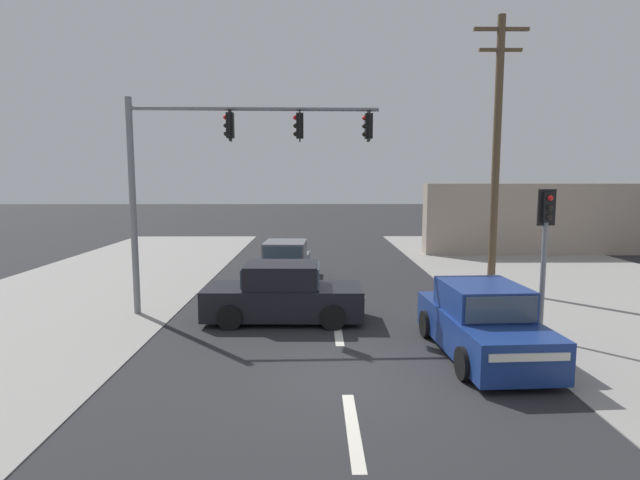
# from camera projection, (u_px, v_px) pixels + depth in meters

# --- Properties ---
(ground_plane) EXTENTS (140.00, 140.00, 0.00)m
(ground_plane) POSITION_uv_depth(u_px,v_px,m) (345.00, 377.00, 9.58)
(ground_plane) COLOR #28282B
(lane_dash_near) EXTENTS (0.20, 2.40, 0.01)m
(lane_dash_near) POSITION_uv_depth(u_px,v_px,m) (353.00, 429.00, 7.59)
(lane_dash_near) COLOR silver
(lane_dash_near) RESTS_ON ground
(lane_dash_mid) EXTENTS (0.20, 2.40, 0.01)m
(lane_dash_mid) POSITION_uv_depth(u_px,v_px,m) (338.00, 330.00, 12.56)
(lane_dash_mid) COLOR silver
(lane_dash_mid) RESTS_ON ground
(lane_dash_far) EXTENTS (0.20, 2.40, 0.01)m
(lane_dash_far) POSITION_uv_depth(u_px,v_px,m) (331.00, 288.00, 17.52)
(lane_dash_far) COLOR silver
(lane_dash_far) RESTS_ON ground
(kerb_left_verge) EXTENTS (8.00, 40.00, 0.02)m
(kerb_left_verge) POSITION_uv_depth(u_px,v_px,m) (22.00, 320.00, 13.46)
(kerb_left_verge) COLOR gray
(kerb_left_verge) RESTS_ON ground
(utility_pole_midground_right) EXTENTS (1.80, 0.26, 9.08)m
(utility_pole_midground_right) POSITION_uv_depth(u_px,v_px,m) (496.00, 150.00, 16.59)
(utility_pole_midground_right) COLOR brown
(utility_pole_midground_right) RESTS_ON ground
(traffic_signal_mast) EXTENTS (6.89, 0.56, 6.00)m
(traffic_signal_mast) POSITION_uv_depth(u_px,v_px,m) (219.00, 159.00, 13.72)
(traffic_signal_mast) COLOR slate
(traffic_signal_mast) RESTS_ON ground
(pedestal_signal_right_kerb) EXTENTS (0.44, 0.30, 3.56)m
(pedestal_signal_right_kerb) POSITION_uv_depth(u_px,v_px,m) (545.00, 239.00, 11.57)
(pedestal_signal_right_kerb) COLOR slate
(pedestal_signal_right_kerb) RESTS_ON ground
(shopfront_wall_far) EXTENTS (12.00, 1.00, 3.60)m
(shopfront_wall_far) POSITION_uv_depth(u_px,v_px,m) (542.00, 219.00, 25.36)
(shopfront_wall_far) COLOR #A39384
(shopfront_wall_far) RESTS_ON ground
(sedan_oncoming_mid) EXTENTS (4.26, 1.94, 1.56)m
(sedan_oncoming_mid) POSITION_uv_depth(u_px,v_px,m) (283.00, 295.00, 13.37)
(sedan_oncoming_mid) COLOR black
(sedan_oncoming_mid) RESTS_ON ground
(sedan_kerbside_parked) EXTENTS (2.06, 4.32, 1.56)m
(sedan_kerbside_parked) POSITION_uv_depth(u_px,v_px,m) (482.00, 323.00, 10.73)
(sedan_kerbside_parked) COLOR navy
(sedan_kerbside_parked) RESTS_ON ground
(hatchback_crossing_left) EXTENTS (1.91, 3.70, 1.53)m
(hatchback_crossing_left) POSITION_uv_depth(u_px,v_px,m) (286.00, 263.00, 18.61)
(hatchback_crossing_left) COLOR slate
(hatchback_crossing_left) RESTS_ON ground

